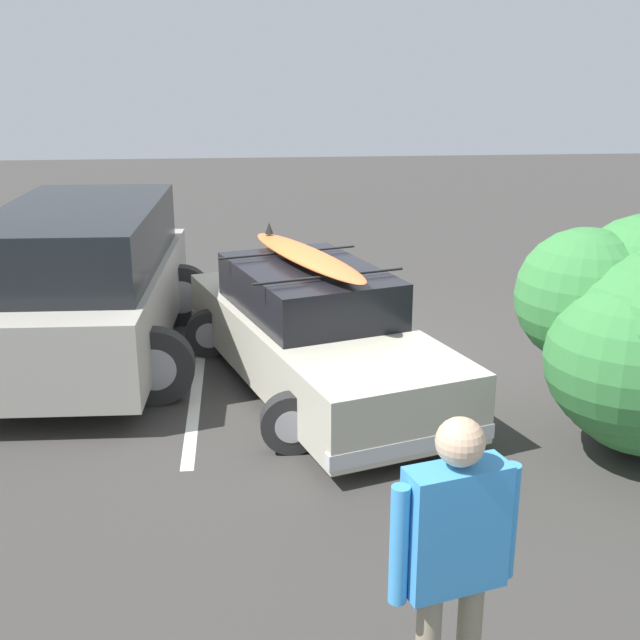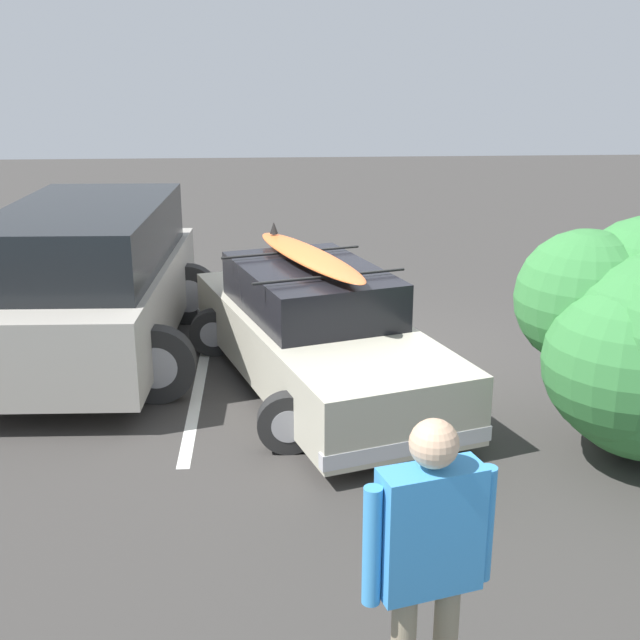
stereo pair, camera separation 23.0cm
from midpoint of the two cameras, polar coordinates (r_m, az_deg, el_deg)
name	(u,v)px [view 1 (the left image)]	position (r m, az deg, el deg)	size (l,w,h in m)	color
ground_plane	(356,361)	(9.62, 1.90, -2.96)	(44.00, 44.00, 0.02)	#383533
parking_stripe	(196,390)	(8.90, -9.52, -4.91)	(3.69, 0.12, 0.00)	silver
sedan_car	(313,331)	(8.72, -1.27, -0.80)	(2.93, 4.74, 1.59)	#B7B29E
suv_car	(85,282)	(9.80, -17.02, 2.57)	(2.84, 4.70, 1.85)	#9E998E
person_bystander	(454,552)	(4.17, 7.88, -16.02)	(0.68, 0.33, 1.81)	gray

